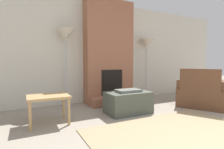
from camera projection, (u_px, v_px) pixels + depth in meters
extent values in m
cube|color=beige|center=(105.00, 52.00, 4.71)|extent=(8.34, 0.06, 2.60)
cube|color=#935B42|center=(109.00, 52.00, 4.53)|extent=(1.28, 0.36, 2.60)
cube|color=#935B42|center=(115.00, 100.00, 4.29)|extent=(1.28, 0.35, 0.20)
cube|color=black|center=(112.00, 82.00, 4.42)|extent=(0.58, 0.02, 0.64)
cube|color=#474C42|center=(128.00, 102.00, 3.54)|extent=(0.89, 0.54, 0.43)
cube|color=#60665B|center=(128.00, 91.00, 3.53)|extent=(0.49, 0.30, 0.05)
cube|color=brown|center=(201.00, 97.00, 4.08)|extent=(1.17, 1.23, 0.43)
cube|color=brown|center=(200.00, 89.00, 3.81)|extent=(0.57, 0.79, 0.89)
cube|color=brown|center=(221.00, 95.00, 3.85)|extent=(0.71, 0.50, 0.62)
cube|color=brown|center=(183.00, 92.00, 4.29)|extent=(0.71, 0.50, 0.62)
cube|color=tan|center=(48.00, 97.00, 2.89)|extent=(0.66, 0.49, 0.04)
cylinder|color=tan|center=(30.00, 117.00, 2.60)|extent=(0.04, 0.04, 0.44)
cylinder|color=tan|center=(69.00, 112.00, 2.86)|extent=(0.04, 0.04, 0.44)
cylinder|color=tan|center=(29.00, 110.00, 2.96)|extent=(0.04, 0.04, 0.44)
cylinder|color=tan|center=(64.00, 106.00, 3.22)|extent=(0.04, 0.04, 0.44)
cylinder|color=#ADADB2|center=(67.00, 106.00, 4.07)|extent=(0.21, 0.21, 0.02)
cylinder|color=#ADADB2|center=(66.00, 73.00, 4.01)|extent=(0.03, 0.03, 1.52)
cone|color=beige|center=(66.00, 34.00, 3.95)|extent=(0.43, 0.43, 0.26)
cylinder|color=#ADADB2|center=(146.00, 97.00, 5.10)|extent=(0.21, 0.21, 0.02)
cylinder|color=#ADADB2|center=(146.00, 73.00, 5.05)|extent=(0.03, 0.03, 1.41)
cone|color=beige|center=(147.00, 44.00, 4.99)|extent=(0.43, 0.43, 0.26)
cube|color=#9E8966|center=(177.00, 133.00, 2.52)|extent=(2.52, 1.55, 0.01)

